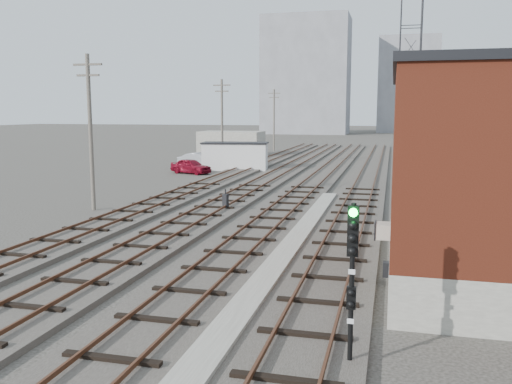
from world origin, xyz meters
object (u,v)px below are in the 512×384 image
(switch_stand, at_px, (226,202))
(car_silver, at_px, (201,161))
(site_trailer, at_px, (235,156))
(car_grey, at_px, (213,159))
(signal_mast, at_px, (352,275))
(car_red, at_px, (191,166))

(switch_stand, height_order, car_silver, car_silver)
(switch_stand, bearing_deg, site_trailer, 117.38)
(car_grey, bearing_deg, signal_mast, -177.71)
(site_trailer, height_order, car_grey, site_trailer)
(site_trailer, relative_size, car_grey, 1.66)
(signal_mast, relative_size, site_trailer, 0.55)
(switch_stand, height_order, car_red, car_red)
(car_red, bearing_deg, switch_stand, -132.85)
(switch_stand, relative_size, car_silver, 0.25)
(signal_mast, xyz_separation_m, switch_stand, (-8.51, 17.90, -1.62))
(car_red, xyz_separation_m, car_silver, (-0.71, 4.73, 0.09))
(switch_stand, relative_size, car_grey, 0.30)
(site_trailer, bearing_deg, car_grey, 122.19)
(car_silver, xyz_separation_m, car_grey, (-0.15, 4.18, -0.19))
(car_red, xyz_separation_m, car_grey, (-0.86, 8.91, -0.10))
(switch_stand, xyz_separation_m, car_grey, (-9.81, 26.72, 0.02))
(car_grey, bearing_deg, switch_stand, -179.87)
(signal_mast, bearing_deg, switch_stand, 115.43)
(switch_stand, bearing_deg, car_red, 129.13)
(car_grey, bearing_deg, site_trailer, -159.66)
(car_red, height_order, car_silver, car_silver)
(signal_mast, height_order, car_red, signal_mast)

